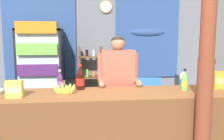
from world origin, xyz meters
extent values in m
cube|color=slate|center=(0.00, 2.87, 1.41)|extent=(5.06, 0.12, 2.81)
cube|color=#2D4C89|center=(-1.17, 2.78, 1.75)|extent=(1.44, 0.04, 2.12)
ellipsoid|color=#2D4C89|center=(-1.17, 2.76, 1.65)|extent=(0.79, 0.10, 0.16)
cube|color=#2D4C89|center=(1.04, 2.78, 1.75)|extent=(1.34, 0.04, 2.12)
ellipsoid|color=#2D4C89|center=(1.04, 2.76, 1.65)|extent=(0.74, 0.10, 0.16)
cylinder|color=tan|center=(0.17, 2.79, 2.16)|extent=(0.26, 0.03, 0.26)
cylinder|color=white|center=(0.17, 2.78, 2.16)|extent=(0.22, 0.01, 0.22)
cube|color=beige|center=(-0.73, 2.79, 1.62)|extent=(0.24, 0.02, 0.18)
cube|color=#935B33|center=(0.11, 0.44, 0.91)|extent=(3.81, 0.53, 0.04)
cube|color=brown|center=(0.11, 0.19, 0.45)|extent=(3.81, 0.04, 0.89)
cylinder|color=brown|center=(0.98, 0.08, 0.67)|extent=(0.17, 0.17, 1.34)
ellipsoid|color=brown|center=(1.05, 0.08, 1.30)|extent=(0.06, 0.05, 0.08)
cube|color=black|center=(-1.08, 2.66, 0.85)|extent=(0.80, 0.04, 1.70)
cube|color=black|center=(-1.46, 2.35, 0.85)|extent=(0.04, 0.67, 1.70)
cube|color=black|center=(-0.71, 2.35, 0.85)|extent=(0.04, 0.67, 1.70)
cube|color=black|center=(-1.08, 2.35, 1.68)|extent=(0.80, 0.67, 0.04)
cube|color=black|center=(-1.08, 2.35, 0.04)|extent=(0.80, 0.67, 0.08)
cube|color=silver|center=(-1.08, 2.03, 0.90)|extent=(0.74, 0.02, 1.54)
cylinder|color=#B7B7BC|center=(-0.75, 2.00, 0.85)|extent=(0.02, 0.02, 0.40)
cube|color=silver|center=(-1.08, 2.35, 0.51)|extent=(0.72, 0.59, 0.02)
cube|color=silver|center=(-1.08, 2.21, 0.62)|extent=(0.68, 0.55, 0.20)
cube|color=silver|center=(-1.08, 2.35, 0.88)|extent=(0.72, 0.59, 0.02)
cube|color=#56286B|center=(-1.08, 2.21, 0.99)|extent=(0.68, 0.55, 0.20)
cube|color=silver|center=(-1.08, 2.35, 1.24)|extent=(0.72, 0.59, 0.02)
cube|color=#75C64C|center=(-1.08, 2.21, 1.35)|extent=(0.68, 0.55, 0.20)
cube|color=silver|center=(-1.08, 2.35, 1.60)|extent=(0.72, 0.59, 0.02)
cube|color=orange|center=(-1.08, 2.21, 1.71)|extent=(0.68, 0.55, 0.20)
cube|color=brown|center=(-0.39, 2.53, 0.68)|extent=(0.04, 0.28, 1.36)
cube|color=brown|center=(0.05, 2.53, 0.68)|extent=(0.04, 0.28, 1.36)
cube|color=brown|center=(-0.17, 2.53, 1.16)|extent=(0.44, 0.28, 0.02)
cylinder|color=black|center=(-0.23, 2.53, 1.24)|extent=(0.05, 0.05, 0.13)
cylinder|color=silver|center=(-0.10, 2.53, 1.23)|extent=(0.06, 0.06, 0.12)
cube|color=brown|center=(-0.17, 2.53, 0.75)|extent=(0.44, 0.28, 0.02)
cylinder|color=#75C64C|center=(-0.23, 2.53, 0.84)|extent=(0.05, 0.05, 0.15)
cylinder|color=orange|center=(-0.10, 2.53, 0.82)|extent=(0.05, 0.05, 0.11)
cube|color=brown|center=(-0.17, 2.53, 0.34)|extent=(0.44, 0.28, 0.02)
cylinder|color=brown|center=(-0.23, 2.53, 0.43)|extent=(0.05, 0.05, 0.15)
cylinder|color=silver|center=(-0.10, 2.53, 0.43)|extent=(0.06, 0.06, 0.15)
cube|color=#3884D6|center=(0.85, 1.93, 0.44)|extent=(0.50, 0.50, 0.04)
cube|color=#3884D6|center=(0.82, 1.73, 0.66)|extent=(0.42, 0.10, 0.40)
cylinder|color=#3884D6|center=(1.07, 2.09, 0.22)|extent=(0.04, 0.04, 0.44)
cylinder|color=#3884D6|center=(0.70, 2.15, 0.22)|extent=(0.04, 0.04, 0.44)
cylinder|color=#3884D6|center=(1.01, 1.71, 0.22)|extent=(0.04, 0.04, 0.44)
cylinder|color=#3884D6|center=(0.64, 1.77, 0.22)|extent=(0.04, 0.04, 0.44)
cube|color=#3884D6|center=(1.05, 1.90, 0.56)|extent=(0.10, 0.40, 0.03)
cube|color=#3884D6|center=(0.66, 1.96, 0.56)|extent=(0.10, 0.40, 0.03)
cylinder|color=#28282D|center=(0.08, 0.92, 0.41)|extent=(0.11, 0.11, 0.82)
cylinder|color=#28282D|center=(0.26, 0.92, 0.41)|extent=(0.11, 0.11, 0.82)
cube|color=#D15B47|center=(0.17, 0.92, 1.10)|extent=(0.44, 0.20, 0.56)
sphere|color=#997051|center=(0.17, 0.92, 1.47)|extent=(0.19, 0.19, 0.19)
ellipsoid|color=#2D2319|center=(0.17, 0.93, 1.51)|extent=(0.18, 0.18, 0.10)
cylinder|color=#D15B47|center=(-0.07, 0.92, 1.16)|extent=(0.08, 0.08, 0.37)
cylinder|color=#997051|center=(-0.07, 0.77, 0.97)|extent=(0.07, 0.26, 0.07)
sphere|color=#997051|center=(-0.07, 0.64, 0.97)|extent=(0.08, 0.08, 0.08)
cylinder|color=#D15B47|center=(0.41, 0.92, 1.16)|extent=(0.08, 0.08, 0.37)
cylinder|color=#997051|center=(0.41, 0.77, 0.97)|extent=(0.07, 0.26, 0.07)
sphere|color=#997051|center=(0.41, 0.64, 0.97)|extent=(0.08, 0.08, 0.08)
cylinder|color=black|center=(-0.33, 0.58, 1.03)|extent=(0.10, 0.10, 0.19)
cone|color=black|center=(-0.33, 0.58, 1.17)|extent=(0.10, 0.10, 0.09)
cylinder|color=red|center=(-0.33, 0.58, 1.22)|extent=(0.04, 0.04, 0.03)
cylinder|color=red|center=(-0.33, 0.58, 1.03)|extent=(0.10, 0.10, 0.09)
cylinder|color=#56286B|center=(-0.57, 0.58, 1.01)|extent=(0.07, 0.07, 0.15)
cone|color=#56286B|center=(-0.57, 0.58, 1.12)|extent=(0.07, 0.07, 0.07)
cylinder|color=silver|center=(-0.57, 0.58, 1.16)|extent=(0.03, 0.03, 0.02)
cylinder|color=purple|center=(-0.57, 0.58, 1.01)|extent=(0.07, 0.07, 0.07)
cylinder|color=#75C64C|center=(0.89, 0.41, 1.01)|extent=(0.07, 0.07, 0.16)
cone|color=#75C64C|center=(0.89, 0.41, 1.13)|extent=(0.07, 0.07, 0.07)
cylinder|color=black|center=(0.89, 0.41, 1.17)|extent=(0.03, 0.03, 0.03)
cylinder|color=yellow|center=(0.89, 0.41, 1.01)|extent=(0.07, 0.07, 0.07)
cylinder|color=silver|center=(0.94, 0.59, 1.00)|extent=(0.08, 0.08, 0.14)
cone|color=silver|center=(0.94, 0.59, 1.11)|extent=(0.08, 0.08, 0.06)
cylinder|color=blue|center=(0.94, 0.59, 1.15)|extent=(0.03, 0.03, 0.02)
cylinder|color=blue|center=(0.94, 0.59, 1.00)|extent=(0.08, 0.08, 0.06)
cube|color=#EAD14C|center=(-1.00, 0.27, 1.02)|extent=(0.16, 0.10, 0.18)
cube|color=#FFFF8C|center=(-1.00, 0.22, 1.02)|extent=(0.15, 0.00, 0.06)
cube|color=gold|center=(1.36, 0.48, 1.03)|extent=(0.18, 0.14, 0.20)
cube|color=#FFE26D|center=(1.36, 0.41, 1.03)|extent=(0.16, 0.00, 0.07)
ellipsoid|color=#B7C647|center=(-0.58, 0.35, 0.98)|extent=(0.08, 0.04, 0.12)
ellipsoid|color=#B7C647|center=(-0.55, 0.33, 0.99)|extent=(0.07, 0.03, 0.12)
ellipsoid|color=#B7C647|center=(-0.51, 0.35, 1.00)|extent=(0.06, 0.03, 0.15)
ellipsoid|color=#B7C647|center=(-0.48, 0.35, 0.98)|extent=(0.06, 0.04, 0.12)
ellipsoid|color=#B7C647|center=(-0.44, 0.34, 0.99)|extent=(0.07, 0.03, 0.13)
ellipsoid|color=#B7C647|center=(-0.41, 0.35, 0.99)|extent=(0.08, 0.03, 0.13)
cylinder|color=olive|center=(-0.50, 0.34, 1.06)|extent=(0.02, 0.02, 0.05)
camera|label=1|loc=(-0.26, -2.28, 1.56)|focal=38.88mm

